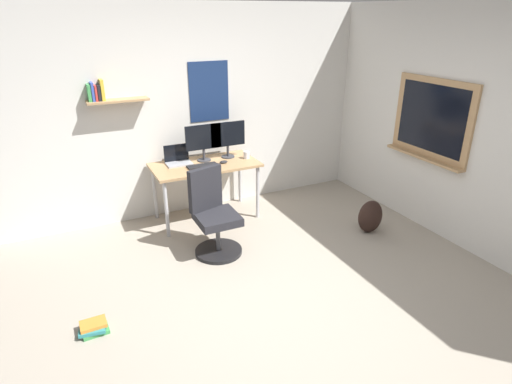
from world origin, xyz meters
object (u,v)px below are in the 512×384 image
monitor_secondary (228,137)px  book_stack_on_floor (94,328)px  laptop (178,159)px  coffee_mug (246,155)px  monitor_primary (203,140)px  backpack (370,217)px  keyboard (202,166)px  computer_mouse (224,162)px  desk (205,169)px  office_chair (214,218)px

monitor_secondary → book_stack_on_floor: (-1.95, -1.74, -0.96)m
laptop → coffee_mug: bearing=-12.8°
monitor_primary → backpack: (1.60, -1.34, -0.81)m
keyboard → computer_mouse: computer_mouse is taller
computer_mouse → coffee_mug: coffee_mug is taller
desk → keyboard: bearing=-127.6°
monitor_primary → coffee_mug: bearing=-15.6°
laptop → monitor_primary: (0.33, -0.05, 0.22)m
office_chair → coffee_mug: size_ratio=10.33×
laptop → book_stack_on_floor: laptop is taller
monitor_secondary → book_stack_on_floor: 2.79m
office_chair → keyboard: 0.83m
desk → keyboard: size_ratio=3.53×
laptop → keyboard: size_ratio=0.84×
laptop → keyboard: bearing=-46.8°
keyboard → coffee_mug: bearing=4.6°
coffee_mug → book_stack_on_floor: size_ratio=0.37×
computer_mouse → book_stack_on_floor: computer_mouse is taller
monitor_primary → computer_mouse: 0.37m
monitor_secondary → computer_mouse: 0.35m
backpack → monitor_primary: bearing=140.0°
office_chair → book_stack_on_floor: 1.64m
computer_mouse → coffee_mug: (0.34, 0.05, 0.03)m
laptop → backpack: 2.45m
office_chair → monitor_primary: bearing=75.5°
desk → coffee_mug: bearing=-3.6°
office_chair → coffee_mug: bearing=46.3°
desk → backpack: (1.64, -1.23, -0.46)m
monitor_secondary → backpack: (1.28, -1.34, -0.81)m
office_chair → laptop: laptop is taller
coffee_mug → computer_mouse: bearing=-171.6°
computer_mouse → book_stack_on_floor: bearing=-139.4°
desk → monitor_secondary: size_ratio=2.81×
monitor_primary → book_stack_on_floor: size_ratio=1.89×
laptop → coffee_mug: laptop is taller
monitor_primary → keyboard: size_ratio=1.25×
backpack → laptop: bearing=144.2°
office_chair → coffee_mug: office_chair is taller
coffee_mug → backpack: (1.08, -1.20, -0.58)m
keyboard → computer_mouse: 0.28m
keyboard → desk: bearing=52.4°
monitor_secondary → coffee_mug: bearing=-36.8°
monitor_secondary → keyboard: bearing=-155.3°
monitor_secondary → computer_mouse: size_ratio=4.46×
office_chair → keyboard: office_chair is taller
monitor_primary → backpack: 2.24m
monitor_secondary → keyboard: monitor_secondary is taller
desk → keyboard: keyboard is taller
laptop → backpack: laptop is taller
office_chair → computer_mouse: bearing=60.4°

